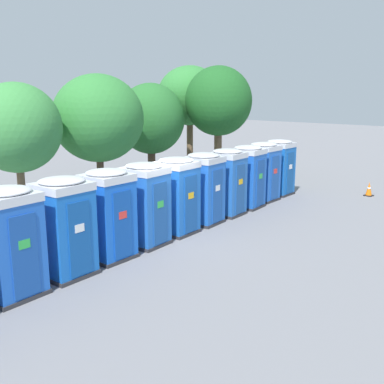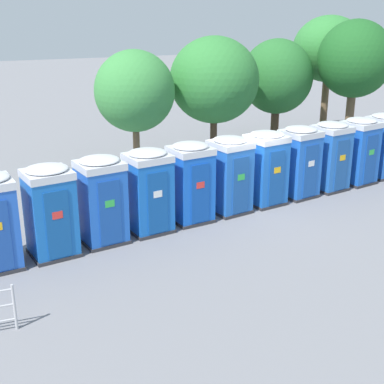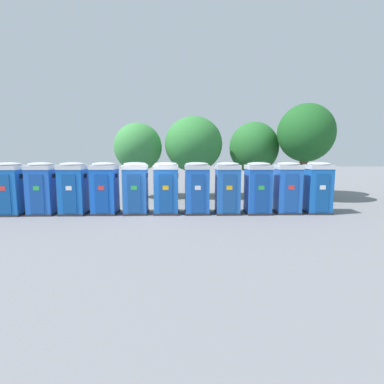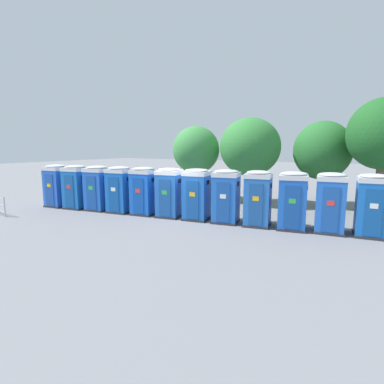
# 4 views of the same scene
# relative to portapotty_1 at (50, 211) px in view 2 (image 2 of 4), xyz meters

# --- Properties ---
(ground_plane) EXTENTS (120.00, 120.00, 0.00)m
(ground_plane) POSITION_rel_portapotty_1_xyz_m (6.66, 1.21, -1.28)
(ground_plane) COLOR slate
(portapotty_1) EXTENTS (1.39, 1.37, 2.54)m
(portapotty_1) POSITION_rel_portapotty_1_xyz_m (0.00, 0.00, 0.00)
(portapotty_1) COLOR #2D2D33
(portapotty_1) RESTS_ON ground
(portapotty_2) EXTENTS (1.39, 1.37, 2.54)m
(portapotty_2) POSITION_rel_portapotty_1_xyz_m (1.47, 0.30, -0.00)
(portapotty_2) COLOR #2D2D33
(portapotty_2) RESTS_ON ground
(portapotty_3) EXTENTS (1.38, 1.36, 2.54)m
(portapotty_3) POSITION_rel_portapotty_1_xyz_m (2.96, 0.53, -0.00)
(portapotty_3) COLOR #2D2D33
(portapotty_3) RESTS_ON ground
(portapotty_4) EXTENTS (1.35, 1.34, 2.54)m
(portapotty_4) POSITION_rel_portapotty_1_xyz_m (4.44, 0.79, 0.00)
(portapotty_4) COLOR #2D2D33
(portapotty_4) RESTS_ON ground
(portapotty_5) EXTENTS (1.37, 1.39, 2.54)m
(portapotty_5) POSITION_rel_portapotty_1_xyz_m (5.93, 1.01, 0.00)
(portapotty_5) COLOR #2D2D33
(portapotty_5) RESTS_ON ground
(portapotty_6) EXTENTS (1.38, 1.37, 2.54)m
(portapotty_6) POSITION_rel_portapotty_1_xyz_m (7.41, 1.22, 0.00)
(portapotty_6) COLOR #2D2D33
(portapotty_6) RESTS_ON ground
(portapotty_7) EXTENTS (1.39, 1.39, 2.54)m
(portapotty_7) POSITION_rel_portapotty_1_xyz_m (8.90, 1.43, 0.00)
(portapotty_7) COLOR #2D2D33
(portapotty_7) RESTS_ON ground
(portapotty_8) EXTENTS (1.34, 1.37, 2.54)m
(portapotty_8) POSITION_rel_portapotty_1_xyz_m (10.39, 1.62, 0.00)
(portapotty_8) COLOR #2D2D33
(portapotty_8) RESTS_ON ground
(portapotty_9) EXTENTS (1.39, 1.39, 2.54)m
(portapotty_9) POSITION_rel_portapotty_1_xyz_m (11.88, 1.82, 0.00)
(portapotty_9) COLOR #2D2D33
(portapotty_9) RESTS_ON ground
(portapotty_10) EXTENTS (1.31, 1.32, 2.54)m
(portapotty_10) POSITION_rel_portapotty_1_xyz_m (13.36, 2.12, 0.00)
(portapotty_10) COLOR #2D2D33
(portapotty_10) RESTS_ON ground
(street_tree_0) EXTENTS (3.38, 3.38, 5.12)m
(street_tree_0) POSITION_rel_portapotty_1_xyz_m (12.12, 8.20, 2.07)
(street_tree_0) COLOR #4C3826
(street_tree_0) RESTS_ON ground
(street_tree_1) EXTENTS (3.62, 3.62, 6.14)m
(street_tree_1) POSITION_rel_portapotty_1_xyz_m (15.56, 8.92, 3.19)
(street_tree_1) COLOR brown
(street_tree_1) RESTS_ON ground
(street_tree_2) EXTENTS (3.44, 3.44, 6.00)m
(street_tree_2) POSITION_rel_portapotty_1_xyz_m (15.13, 6.38, 2.91)
(street_tree_2) COLOR brown
(street_tree_2) RESTS_ON ground
(street_tree_3) EXTENTS (3.77, 3.77, 5.38)m
(street_tree_3) POSITION_rel_portapotty_1_xyz_m (8.10, 6.73, 2.28)
(street_tree_3) COLOR #4C3826
(street_tree_3) RESTS_ON ground
(street_tree_4) EXTENTS (3.14, 3.14, 4.97)m
(street_tree_4) POSITION_rel_portapotty_1_xyz_m (4.45, 6.29, 2.08)
(street_tree_4) COLOR brown
(street_tree_4) RESTS_ON ground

